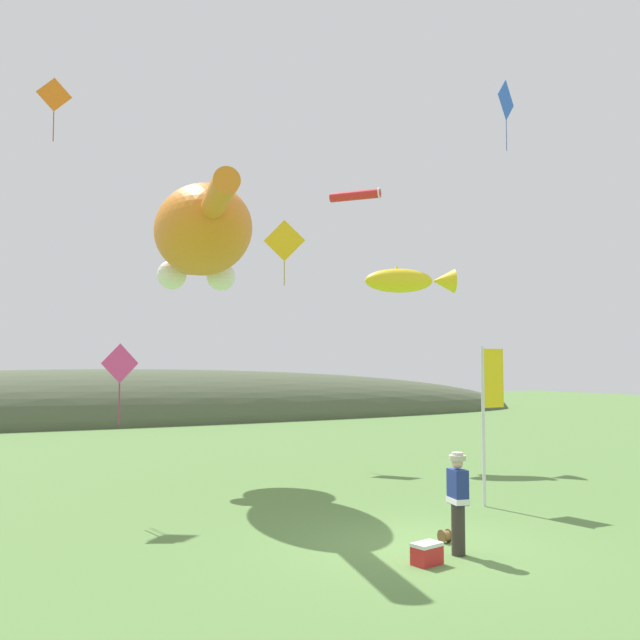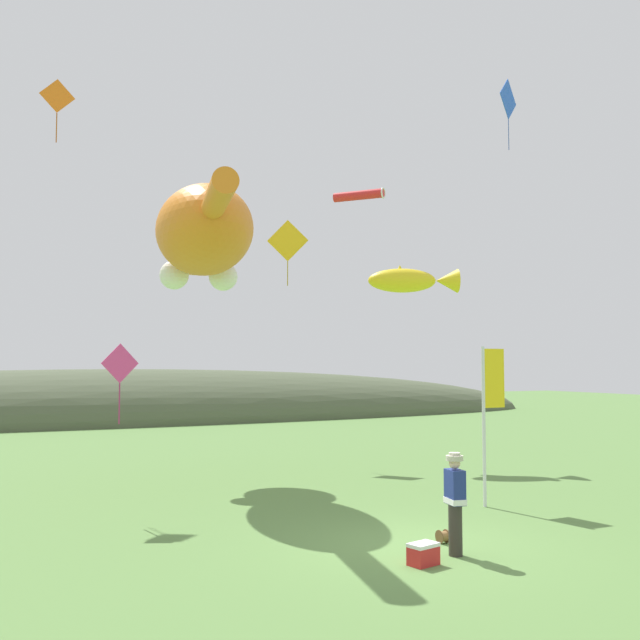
# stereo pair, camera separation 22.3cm
# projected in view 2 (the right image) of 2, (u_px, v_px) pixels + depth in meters

# --- Properties ---
(ground_plane) EXTENTS (120.00, 120.00, 0.00)m
(ground_plane) POSITION_uv_depth(u_px,v_px,m) (416.00, 547.00, 12.96)
(ground_plane) COLOR #5B8442
(distant_hill_ridge) EXTENTS (61.08, 11.13, 6.15)m
(distant_hill_ridge) POSITION_uv_depth(u_px,v_px,m) (110.00, 421.00, 42.32)
(distant_hill_ridge) COLOR #4C563D
(distant_hill_ridge) RESTS_ON ground
(festival_attendant) EXTENTS (0.34, 0.46, 1.77)m
(festival_attendant) POSITION_uv_depth(u_px,v_px,m) (455.00, 500.00, 12.43)
(festival_attendant) COLOR #332D28
(festival_attendant) RESTS_ON ground
(kite_spool) EXTENTS (0.17, 0.25, 0.25)m
(kite_spool) POSITION_uv_depth(u_px,v_px,m) (443.00, 536.00, 13.23)
(kite_spool) COLOR olive
(kite_spool) RESTS_ON ground
(picnic_cooler) EXTENTS (0.55, 0.43, 0.36)m
(picnic_cooler) POSITION_uv_depth(u_px,v_px,m) (423.00, 554.00, 11.80)
(picnic_cooler) COLOR red
(picnic_cooler) RESTS_ON ground
(festival_banner_pole) EXTENTS (0.66, 0.08, 3.75)m
(festival_banner_pole) POSITION_uv_depth(u_px,v_px,m) (489.00, 401.00, 16.86)
(festival_banner_pole) COLOR silver
(festival_banner_pole) RESTS_ON ground
(kite_giant_cat) EXTENTS (3.64, 9.31, 2.86)m
(kite_giant_cat) POSITION_uv_depth(u_px,v_px,m) (202.00, 236.00, 20.46)
(kite_giant_cat) COLOR orange
(kite_fish_windsock) EXTENTS (3.26, 2.02, 0.98)m
(kite_fish_windsock) POSITION_uv_depth(u_px,v_px,m) (412.00, 280.00, 24.96)
(kite_fish_windsock) COLOR yellow
(kite_tube_streamer) EXTENTS (1.63, 1.81, 0.44)m
(kite_tube_streamer) POSITION_uv_depth(u_px,v_px,m) (360.00, 195.00, 27.54)
(kite_tube_streamer) COLOR red
(kite_diamond_pink) EXTENTS (0.86, 0.23, 1.78)m
(kite_diamond_pink) POSITION_uv_depth(u_px,v_px,m) (120.00, 365.00, 15.76)
(kite_diamond_pink) COLOR #E53F8C
(kite_diamond_gold) EXTENTS (1.32, 0.82, 2.44)m
(kite_diamond_gold) POSITION_uv_depth(u_px,v_px,m) (288.00, 241.00, 26.19)
(kite_diamond_gold) COLOR yellow
(kite_diamond_blue) EXTENTS (1.07, 0.57, 2.10)m
(kite_diamond_blue) POSITION_uv_depth(u_px,v_px,m) (508.00, 100.00, 20.53)
(kite_diamond_blue) COLOR blue
(kite_diamond_orange) EXTENTS (1.03, 0.07, 1.93)m
(kite_diamond_orange) POSITION_uv_depth(u_px,v_px,m) (57.00, 97.00, 21.26)
(kite_diamond_orange) COLOR orange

